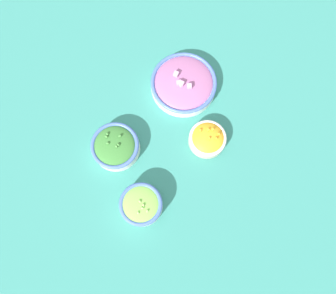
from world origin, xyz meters
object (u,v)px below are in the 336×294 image
object	(u,v)px
bowl_broccoli	(115,146)
bowl_red_onion	(184,84)
bowl_squash	(207,139)
bowl_lettuce	(141,205)

from	to	relation	value
bowl_broccoli	bowl_red_onion	bearing A→B (deg)	-177.48
bowl_squash	bowl_red_onion	bearing A→B (deg)	-111.07
bowl_broccoli	bowl_lettuce	bearing A→B (deg)	73.05
bowl_squash	bowl_lettuce	xyz separation A→B (m)	(0.27, 0.01, 0.01)
bowl_broccoli	bowl_lettuce	size ratio (longest dim) A/B	1.17
bowl_red_onion	bowl_squash	bearing A→B (deg)	68.93
bowl_broccoli	bowl_red_onion	world-z (taller)	bowl_broccoli
bowl_lettuce	bowl_red_onion	bearing A→B (deg)	-150.63
bowl_red_onion	bowl_lettuce	bearing A→B (deg)	29.37
bowl_broccoli	bowl_lettuce	distance (m)	0.19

